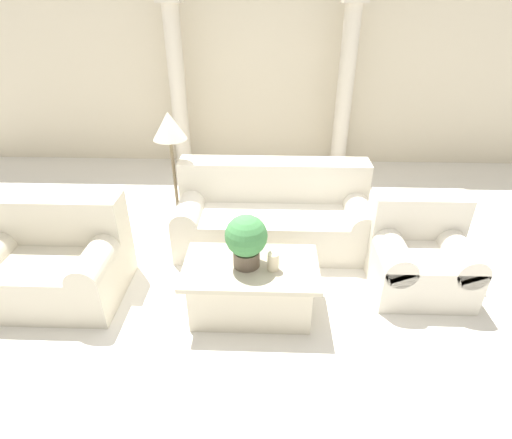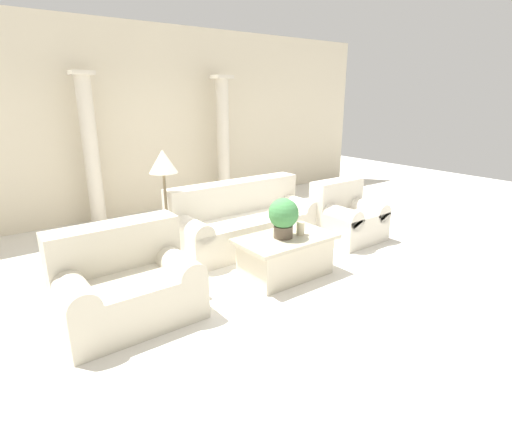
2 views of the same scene
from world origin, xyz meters
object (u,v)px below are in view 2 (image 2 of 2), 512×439
potted_plant (283,216)px  armchair (346,216)px  loveseat (125,283)px  sofa_long (243,221)px  floor_lamp (163,169)px  coffee_table (285,256)px

potted_plant → armchair: size_ratio=0.53×
loveseat → potted_plant: size_ratio=2.68×
sofa_long → floor_lamp: (-1.08, 0.14, 0.83)m
potted_plant → armchair: 1.69m
loveseat → floor_lamp: floor_lamp is taller
coffee_table → floor_lamp: floor_lamp is taller
coffee_table → potted_plant: potted_plant is taller
sofa_long → floor_lamp: floor_lamp is taller
loveseat → armchair: bearing=3.9°
potted_plant → floor_lamp: 1.58m
sofa_long → loveseat: bearing=-155.4°
armchair → potted_plant: bearing=-165.0°
sofa_long → coffee_table: 1.14m
loveseat → coffee_table: size_ratio=1.08×
sofa_long → potted_plant: 1.20m
floor_lamp → sofa_long: bearing=-7.5°
sofa_long → coffee_table: sofa_long is taller
floor_lamp → armchair: (2.44, -0.83, -0.83)m
coffee_table → armchair: size_ratio=1.31×
potted_plant → coffee_table: bearing=-12.0°
loveseat → floor_lamp: (0.92, 1.06, 0.83)m
floor_lamp → armchair: floor_lamp is taller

